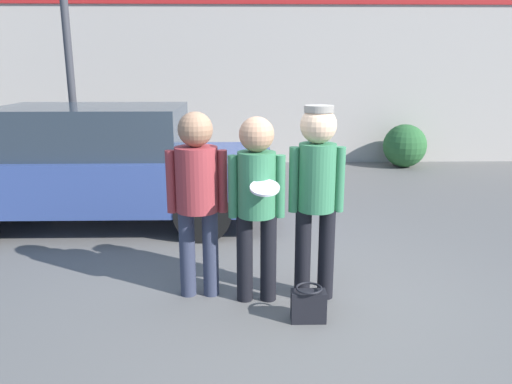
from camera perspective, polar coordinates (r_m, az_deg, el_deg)
name	(u,v)px	position (r m, az deg, el deg)	size (l,w,h in m)	color
ground_plane	(294,300)	(4.84, 4.31, -12.20)	(56.00, 56.00, 0.00)	#5B5956
storefront_building	(265,78)	(11.24, 1.05, 12.92)	(24.00, 0.22, 3.69)	#B2A89E
person_left	(197,188)	(4.60, -6.76, 0.51)	(0.56, 0.39, 1.76)	#2D3347
person_middle_with_frisbee	(257,194)	(4.47, 0.07, -0.24)	(0.51, 0.54, 1.72)	black
person_right	(317,185)	(4.54, 6.94, 0.84)	(0.50, 0.33, 1.82)	black
parked_car_near	(99,165)	(7.20, -17.48, 2.94)	(4.69, 1.86, 1.62)	#334784
shrub	(405,146)	(11.25, 16.64, 5.09)	(0.92, 0.92, 0.92)	#285B2D
handbag	(308,305)	(4.42, 6.02, -12.69)	(0.30, 0.23, 0.32)	black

